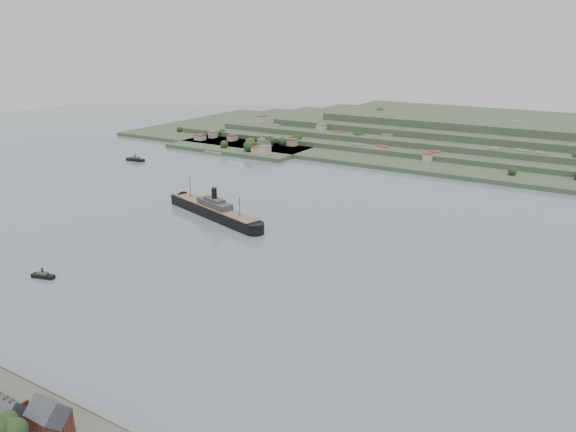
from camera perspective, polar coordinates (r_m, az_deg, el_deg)
The scene contains 7 objects.
ground at distance 321.62m, azimuth -1.85°, elevation -4.02°, with size 1400.00×1400.00×0.00m, color slate.
gabled_building at distance 196.89m, azimuth -23.09°, elevation -18.49°, with size 10.40×10.18×14.09m.
far_peninsula at distance 664.59m, azimuth 19.53°, elevation 7.59°, with size 760.00×309.00×30.00m.
steamship at distance 392.42m, azimuth -7.80°, elevation 0.66°, with size 102.24×40.62×25.14m.
tugboat at distance 318.61m, azimuth -23.63°, elevation -5.56°, with size 13.23×6.57×5.75m.
ferry_west at distance 580.70m, azimuth -15.25°, elevation 5.59°, with size 20.12×7.51×7.37m.
fig_tree at distance 192.88m, azimuth -26.83°, elevation -19.02°, with size 12.60×10.91×14.06m.
Camera 1 is at (165.53, -247.91, 120.75)m, focal length 35.00 mm.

